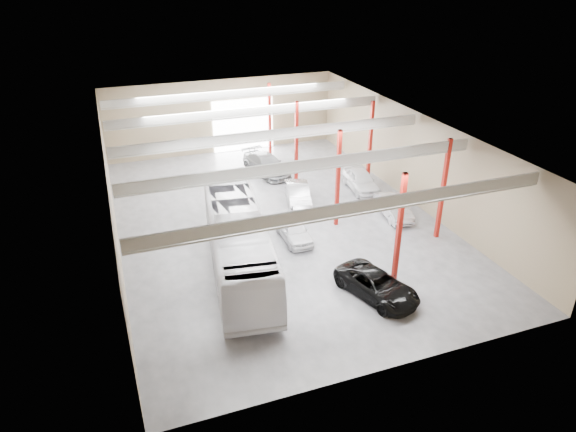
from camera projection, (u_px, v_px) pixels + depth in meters
depot_shell at (276, 153)px, 35.47m from camera, size 22.12×32.12×7.06m
coach_bus at (239, 243)px, 30.55m from camera, size 5.06×13.79×3.75m
black_sedan at (377, 285)px, 28.67m from camera, size 3.83×5.68×1.44m
car_row_a at (294, 230)px, 34.49m from camera, size 1.74×4.21×1.43m
car_row_b at (298, 194)px, 39.53m from camera, size 2.72×4.97×1.55m
car_row_c at (266, 164)px, 45.09m from camera, size 3.53×6.13×1.67m
car_right_near at (393, 207)px, 37.59m from camera, size 2.07×4.50×1.43m
car_right_far at (361, 180)px, 41.91m from camera, size 2.45×5.00×1.64m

